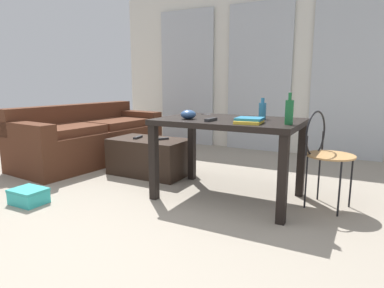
% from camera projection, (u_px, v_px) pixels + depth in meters
% --- Properties ---
extents(ground_plane, '(8.98, 8.98, 0.00)m').
position_uv_depth(ground_plane, '(193.00, 185.00, 3.59)').
color(ground_plane, gray).
extents(wall_back, '(5.07, 0.10, 2.58)m').
position_uv_depth(wall_back, '(261.00, 69.00, 5.32)').
color(wall_back, silver).
rests_on(wall_back, ground).
extents(curtains, '(3.61, 0.03, 2.29)m').
position_uv_depth(curtains, '(259.00, 78.00, 5.27)').
color(curtains, '#B2B7BC').
rests_on(curtains, ground).
extents(couch, '(1.03, 2.10, 0.78)m').
position_uv_depth(couch, '(89.00, 139.00, 4.62)').
color(couch, '#4C2819').
rests_on(couch, ground).
extents(coffee_table, '(0.91, 0.53, 0.43)m').
position_uv_depth(coffee_table, '(149.00, 157.00, 4.00)').
color(coffee_table, black).
rests_on(coffee_table, ground).
extents(craft_table, '(1.29, 0.85, 0.75)m').
position_uv_depth(craft_table, '(229.00, 130.00, 3.11)').
color(craft_table, black).
rests_on(craft_table, ground).
extents(wire_chair, '(0.41, 0.43, 0.85)m').
position_uv_depth(wire_chair, '(323.00, 147.00, 2.91)').
color(wire_chair, '#B7844C').
rests_on(wire_chair, ground).
extents(bottle_near, '(0.07, 0.07, 0.25)m').
position_uv_depth(bottle_near, '(289.00, 112.00, 2.67)').
color(bottle_near, '#195B2D').
rests_on(bottle_near, craft_table).
extents(bottle_far, '(0.07, 0.07, 0.19)m').
position_uv_depth(bottle_far, '(262.00, 110.00, 3.06)').
color(bottle_far, teal).
rests_on(bottle_far, craft_table).
extents(bowl, '(0.14, 0.14, 0.08)m').
position_uv_depth(bowl, '(188.00, 114.00, 3.08)').
color(bowl, '#2D4C7A').
rests_on(bowl, craft_table).
extents(book_stack, '(0.23, 0.28, 0.05)m').
position_uv_depth(book_stack, '(249.00, 120.00, 2.78)').
color(book_stack, gold).
rests_on(book_stack, craft_table).
extents(tv_remote_on_table, '(0.05, 0.17, 0.03)m').
position_uv_depth(tv_remote_on_table, '(211.00, 120.00, 2.93)').
color(tv_remote_on_table, '#232326').
rests_on(tv_remote_on_table, craft_table).
extents(scissors, '(0.11, 0.05, 0.00)m').
position_uv_depth(scissors, '(205.00, 114.00, 3.54)').
color(scissors, '#9EA0A5').
rests_on(scissors, craft_table).
extents(tv_remote_primary, '(0.14, 0.17, 0.02)m').
position_uv_depth(tv_remote_primary, '(161.00, 139.00, 3.90)').
color(tv_remote_primary, '#232326').
rests_on(tv_remote_primary, coffee_table).
extents(tv_remote_secondary, '(0.08, 0.17, 0.02)m').
position_uv_depth(tv_remote_secondary, '(138.00, 137.00, 4.00)').
color(tv_remote_secondary, '#232326').
rests_on(tv_remote_secondary, coffee_table).
extents(shoebox, '(0.30, 0.24, 0.14)m').
position_uv_depth(shoebox, '(29.00, 196.00, 3.04)').
color(shoebox, '#33B2AD').
rests_on(shoebox, ground).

